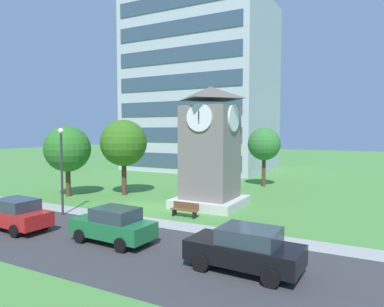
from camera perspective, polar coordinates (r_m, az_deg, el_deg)
ground_plane at (r=24.78m, az=-7.95°, el=-8.68°), size 160.00×160.00×0.00m
street_asphalt at (r=19.47m, az=-21.04°, el=-12.36°), size 120.00×7.20×0.01m
kerb_strip at (r=22.50m, az=-12.45°, el=-10.01°), size 120.00×1.60×0.01m
office_building at (r=49.17m, az=1.67°, el=10.65°), size 18.28×14.19×22.40m
clock_tower at (r=24.43m, az=3.01°, el=-0.12°), size 4.51×4.51×8.37m
park_bench at (r=21.83m, az=-1.18°, el=-9.11°), size 1.81×0.52×0.88m
street_lamp at (r=23.34m, az=-20.55°, el=-1.14°), size 0.36×0.36×5.48m
tree_streetside at (r=29.17m, az=-11.11°, el=1.67°), size 3.81×3.81×6.22m
tree_near_tower at (r=29.79m, az=-19.69°, el=0.68°), size 3.69×3.69×5.69m
tree_by_building at (r=33.71m, az=11.71°, el=1.48°), size 3.09×3.09×5.60m
parked_car_red at (r=21.25m, az=-26.98°, el=-8.79°), size 4.45×2.08×1.69m
parked_car_green at (r=17.31m, az=-12.74°, el=-11.31°), size 4.20×2.08×1.69m
parked_car_black at (r=13.87m, az=8.68°, el=-15.10°), size 4.45×2.23×1.69m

